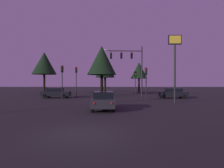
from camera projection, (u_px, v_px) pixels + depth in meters
ground_plane at (106, 96)px, 32.51m from camera, size 168.00×168.00×0.00m
traffic_signal_mast_arm at (131, 62)px, 27.94m from camera, size 5.89×0.58×7.85m
traffic_light_corner_left at (62, 76)px, 24.39m from camera, size 0.30×0.35×4.56m
traffic_light_corner_right at (76, 76)px, 29.99m from camera, size 0.37×0.39×4.85m
traffic_light_median at (146, 77)px, 23.59m from camera, size 0.35×0.38×4.22m
traffic_light_far_side at (135, 79)px, 31.49m from camera, size 0.36×0.38×4.24m
car_nearside_lane at (104, 100)px, 15.19m from camera, size 1.90×4.06×1.52m
car_crossing_left at (56, 93)px, 27.58m from camera, size 4.25×1.96×1.52m
car_crossing_right at (173, 93)px, 26.88m from camera, size 4.40×2.08×1.52m
store_sign_illuminated at (175, 54)px, 19.94m from camera, size 1.41×0.31×7.43m
tree_behind_sign at (44, 63)px, 38.26m from camera, size 4.99×4.99×8.73m
tree_left_far at (139, 70)px, 43.13m from camera, size 3.84×3.84×7.18m
tree_center_horizon at (105, 68)px, 38.20m from camera, size 3.97×3.97×7.43m
tree_right_cluster at (102, 60)px, 32.44m from camera, size 5.13×5.13×8.84m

